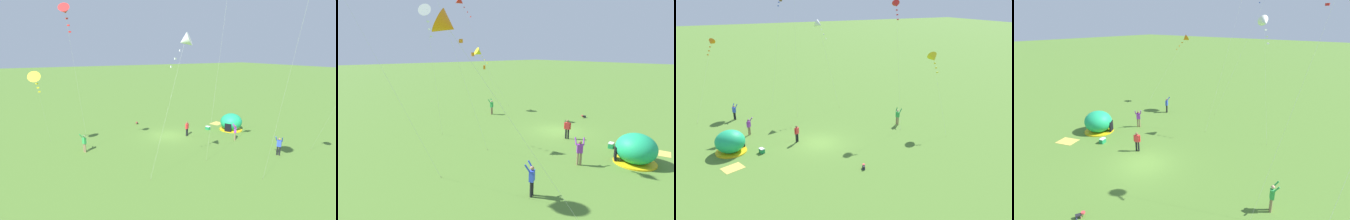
{
  "view_description": "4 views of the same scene",
  "coord_description": "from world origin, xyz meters",
  "views": [
    {
      "loc": [
        13.49,
        26.17,
        9.74
      ],
      "look_at": [
        0.5,
        1.03,
        3.34
      ],
      "focal_mm": 28.0,
      "sensor_mm": 36.0,
      "label": 1
    },
    {
      "loc": [
        -15.59,
        19.18,
        7.58
      ],
      "look_at": [
        1.95,
        4.89,
        2.45
      ],
      "focal_mm": 28.0,
      "sensor_mm": 36.0,
      "label": 2
    },
    {
      "loc": [
        -10.24,
        -27.55,
        13.66
      ],
      "look_at": [
        2.93,
        0.62,
        2.78
      ],
      "focal_mm": 35.0,
      "sensor_mm": 36.0,
      "label": 3
    },
    {
      "loc": [
        13.44,
        -12.13,
        10.46
      ],
      "look_at": [
        1.45,
        2.92,
        3.93
      ],
      "focal_mm": 28.0,
      "sensor_mm": 36.0,
      "label": 4
    }
  ],
  "objects": [
    {
      "name": "toddler_crawling",
      "position": [
        1.5,
        -6.32,
        0.18
      ],
      "size": [
        0.41,
        0.54,
        0.32
      ],
      "color": "black",
      "rests_on": "ground"
    },
    {
      "name": "kite_white",
      "position": [
        4.26,
        10.75,
        10.39
      ],
      "size": [
        2.67,
        2.37,
        10.98
      ],
      "color": "silver",
      "rests_on": "ground"
    },
    {
      "name": "kite_yellow",
      "position": [
        13.31,
        0.13,
        7.33
      ],
      "size": [
        1.57,
        4.92,
        8.01
      ],
      "color": "silver",
      "rests_on": "ground"
    },
    {
      "name": "kite_red",
      "position": [
        10.82,
        4.0,
        12.72
      ],
      "size": [
        2.34,
        5.29,
        13.28
      ],
      "color": "silver",
      "rests_on": "ground"
    },
    {
      "name": "picnic_blanket",
      "position": [
        -8.41,
        -1.61,
        0.01
      ],
      "size": [
        2.04,
        1.8,
        0.01
      ],
      "primitive_type": "cube",
      "rotation": [
        0.0,
        0.0,
        0.34
      ],
      "color": "gold",
      "rests_on": "ground"
    },
    {
      "name": "cooler_box",
      "position": [
        -5.6,
        0.22,
        0.22
      ],
      "size": [
        0.5,
        0.61,
        0.44
      ],
      "color": "#1E8C4C",
      "rests_on": "ground"
    },
    {
      "name": "person_arms_raised",
      "position": [
        -5.89,
        4.89,
        1.0
      ],
      "size": [
        0.7,
        0.7,
        1.89
      ],
      "color": "#8C7251",
      "rests_on": "ground"
    },
    {
      "name": "person_flying_kite",
      "position": [
        9.65,
        0.88,
        1.0
      ],
      "size": [
        0.62,
        0.72,
        1.89
      ],
      "color": "#8C7251",
      "rests_on": "ground"
    },
    {
      "name": "person_watching_sky",
      "position": [
        -6.65,
        10.15,
        1.0
      ],
      "size": [
        0.65,
        0.72,
        1.89
      ],
      "color": "black",
      "rests_on": "ground"
    },
    {
      "name": "ground_plane",
      "position": [
        0.0,
        0.0,
        0.0
      ],
      "size": [
        300.0,
        300.0,
        0.0
      ],
      "primitive_type": "plane",
      "color": "#517A2D"
    },
    {
      "name": "person_far_back",
      "position": [
        -1.94,
        1.13,
        0.96
      ],
      "size": [
        0.53,
        0.4,
        1.72
      ],
      "color": "black",
      "rests_on": "ground"
    },
    {
      "name": "popup_tent",
      "position": [
        -8.12,
        1.62,
        1.0
      ],
      "size": [
        2.81,
        2.81,
        2.1
      ],
      "color": "#1EAD6B",
      "rests_on": "ground"
    }
  ]
}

